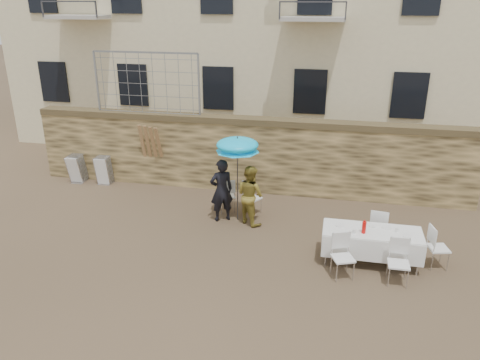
% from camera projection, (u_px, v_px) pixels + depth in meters
% --- Properties ---
extents(ground, '(80.00, 80.00, 0.00)m').
position_uv_depth(ground, '(199.00, 278.00, 9.75)').
color(ground, brown).
rests_on(ground, ground).
extents(stone_wall, '(13.00, 0.50, 2.20)m').
position_uv_depth(stone_wall, '(246.00, 155.00, 13.91)').
color(stone_wall, olive).
rests_on(stone_wall, ground).
extents(chain_link_fence, '(3.20, 0.06, 1.80)m').
position_uv_depth(chain_link_fence, '(147.00, 84.00, 13.76)').
color(chain_link_fence, gray).
rests_on(chain_link_fence, stone_wall).
extents(man_suit, '(0.73, 0.66, 1.68)m').
position_uv_depth(man_suit, '(222.00, 190.00, 12.03)').
color(man_suit, black).
rests_on(man_suit, ground).
extents(woman_dress, '(0.96, 0.92, 1.56)m').
position_uv_depth(woman_dress, '(250.00, 195.00, 11.91)').
color(woman_dress, gold).
rests_on(woman_dress, ground).
extents(umbrella, '(1.10, 1.10, 2.11)m').
position_uv_depth(umbrella, '(237.00, 147.00, 11.62)').
color(umbrella, '#3F3F44').
rests_on(umbrella, ground).
extents(couple_chair_left, '(0.64, 0.64, 0.96)m').
position_uv_depth(couple_chair_left, '(227.00, 195.00, 12.66)').
color(couple_chair_left, white).
rests_on(couple_chair_left, ground).
extents(couple_chair_right, '(0.66, 0.66, 0.96)m').
position_uv_depth(couple_chair_right, '(252.00, 197.00, 12.53)').
color(couple_chair_right, white).
rests_on(couple_chair_right, ground).
extents(banquet_table, '(2.10, 0.85, 0.78)m').
position_uv_depth(banquet_table, '(372.00, 232.00, 10.11)').
color(banquet_table, white).
rests_on(banquet_table, ground).
extents(soda_bottle, '(0.09, 0.09, 0.26)m').
position_uv_depth(soda_bottle, '(364.00, 227.00, 9.94)').
color(soda_bottle, red).
rests_on(soda_bottle, banquet_table).
extents(table_chair_front_left, '(0.62, 0.62, 0.96)m').
position_uv_depth(table_chair_front_left, '(343.00, 257.00, 9.63)').
color(table_chair_front_left, white).
rests_on(table_chair_front_left, ground).
extents(table_chair_front_right, '(0.48, 0.48, 0.96)m').
position_uv_depth(table_chair_front_right, '(399.00, 263.00, 9.42)').
color(table_chair_front_right, white).
rests_on(table_chair_front_right, ground).
extents(table_chair_back, '(0.54, 0.54, 0.96)m').
position_uv_depth(table_chair_back, '(378.00, 227.00, 10.89)').
color(table_chair_back, white).
rests_on(table_chair_back, ground).
extents(table_chair_side, '(0.58, 0.58, 0.96)m').
position_uv_depth(table_chair_side, '(438.00, 247.00, 10.02)').
color(table_chair_side, white).
rests_on(table_chair_side, ground).
extents(chair_stack_left, '(0.46, 0.55, 0.92)m').
position_uv_depth(chair_stack_left, '(80.00, 166.00, 14.87)').
color(chair_stack_left, white).
rests_on(chair_stack_left, ground).
extents(chair_stack_right, '(0.46, 0.47, 0.92)m').
position_uv_depth(chair_stack_right, '(106.00, 168.00, 14.70)').
color(chair_stack_right, white).
rests_on(chair_stack_right, ground).
extents(wood_planks, '(0.70, 0.20, 2.00)m').
position_uv_depth(wood_planks, '(154.00, 155.00, 14.26)').
color(wood_planks, '#A37749').
rests_on(wood_planks, ground).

